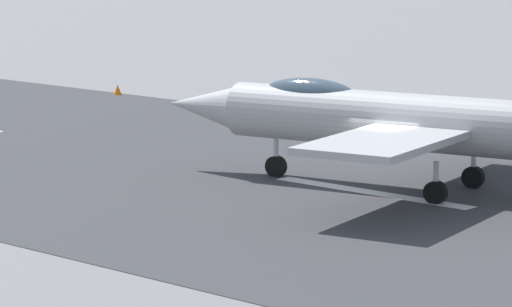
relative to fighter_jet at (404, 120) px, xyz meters
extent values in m
plane|color=slate|center=(0.09, 1.09, -2.44)|extent=(400.00, 400.00, 0.00)
cube|color=#3A3A3D|center=(0.09, 1.09, -2.43)|extent=(240.00, 26.00, 0.02)
cube|color=white|center=(0.49, 1.09, -2.41)|extent=(8.00, 0.70, 0.00)
cylinder|color=#A9ABAC|center=(-0.10, -0.02, -0.07)|extent=(13.35, 4.49, 1.94)
cone|color=#A9ABAC|center=(7.88, 1.58, -0.07)|extent=(3.32, 2.21, 1.65)
ellipsoid|color=#3F5160|center=(3.56, 0.71, 0.66)|extent=(3.75, 1.79, 1.10)
cube|color=#A9ABAC|center=(-1.85, 3.67, -0.17)|extent=(4.51, 6.54, 0.24)
cube|color=#A9ABAC|center=(-0.30, -4.10, -0.17)|extent=(4.51, 6.54, 0.24)
cylinder|color=silver|center=(4.89, 0.98, -1.74)|extent=(0.18, 0.18, 1.40)
cylinder|color=black|center=(4.89, 0.98, -2.06)|extent=(0.80, 0.44, 0.76)
cylinder|color=silver|center=(-2.17, 1.20, -1.74)|extent=(0.18, 0.18, 1.40)
cylinder|color=black|center=(-2.17, 1.20, -2.06)|extent=(0.80, 0.44, 0.76)
cylinder|color=silver|center=(-1.55, -1.94, -1.74)|extent=(0.18, 0.18, 1.40)
cylinder|color=black|center=(-1.55, -1.94, -2.06)|extent=(0.80, 0.44, 0.76)
cone|color=orange|center=(6.95, -11.40, -2.16)|extent=(0.44, 0.44, 0.55)
cone|color=orange|center=(26.84, -11.40, -2.16)|extent=(0.44, 0.44, 0.55)
camera|label=1|loc=(-27.96, 38.43, 6.68)|focal=99.22mm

